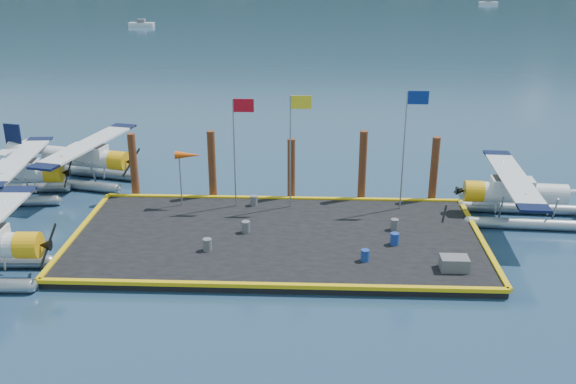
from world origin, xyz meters
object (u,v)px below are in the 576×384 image
drum_5 (254,201)px  flagpole_blue (409,133)px  seaplane_b (14,176)px  flagpole_yellow (294,135)px  crate (454,263)px  windsock (188,156)px  seaplane_c (83,160)px  drum_2 (395,239)px  drum_0 (246,227)px  piling_2 (291,171)px  seaplane_d (518,196)px  flagpole_red (238,136)px  drum_3 (207,245)px  piling_0 (134,167)px  drum_1 (365,255)px  piling_1 (212,167)px  drum_4 (395,224)px  piling_4 (434,172)px  piling_3 (362,168)px

drum_5 → flagpole_blue: 9.14m
seaplane_b → flagpole_yellow: bearing=79.1°
crate → windsock: 15.04m
seaplane_c → drum_2: bearing=77.1°
seaplane_c → drum_0: 13.33m
drum_0 → piling_2: (2.09, 5.07, 1.20)m
seaplane_b → seaplane_d: (28.13, -1.95, 0.03)m
seaplane_d → flagpole_red: flagpole_red is taller
drum_3 → flagpole_blue: (9.88, 5.58, 3.99)m
drum_0 → flagpole_yellow: size_ratio=0.10×
piling_0 → piling_2: piling_0 is taller
seaplane_d → drum_1: size_ratio=17.09×
flagpole_yellow → piling_1: flagpole_yellow is taller
seaplane_b → drum_1: (19.65, -7.78, -0.75)m
drum_1 → piling_2: (-3.65, 7.94, 1.23)m
flagpole_blue → piling_1: bearing=171.5°
drum_1 → drum_4: size_ratio=0.97×
seaplane_d → flagpole_blue: bearing=88.3°
flagpole_yellow → windsock: bearing=180.0°
drum_3 → flagpole_blue: flagpole_blue is taller
drum_4 → flagpole_red: 9.42m
drum_1 → piling_4: size_ratio=0.14×
piling_1 → piling_4: piling_1 is taller
flagpole_blue → piling_0: flagpole_blue is taller
seaplane_d → windsock: size_ratio=2.99×
drum_2 → drum_3: (-8.88, -1.01, 0.00)m
seaplane_c → piling_3: size_ratio=2.26×
seaplane_b → crate: bearing=64.4°
drum_3 → windsock: (-1.84, 5.58, 2.53)m
windsock → piling_2: 5.90m
piling_2 → flagpole_red: bearing=-150.2°
flagpole_red → flagpole_blue: flagpole_blue is taller
seaplane_c → drum_2: seaplane_c is taller
drum_4 → flagpole_red: (-8.17, 2.84, 3.71)m
drum_2 → piling_4: bearing=65.5°
drum_2 → piling_2: size_ratio=0.15×
windsock → piling_1: (1.03, 1.60, -1.13)m
drum_2 → piling_1: (-9.69, 6.16, 1.41)m
crate → piling_2: piling_2 is taller
drum_1 → piling_3: piling_3 is taller
drum_3 → seaplane_b: bearing=150.4°
drum_5 → piling_4: size_ratio=0.14×
seaplane_c → drum_1: seaplane_c is taller
seaplane_c → piling_3: bearing=94.1°
drum_3 → seaplane_c: bearing=133.0°
piling_1 → piling_0: bearing=180.0°
windsock → piling_3: bearing=9.5°
drum_4 → piling_0: bearing=162.8°
piling_1 → piling_2: bearing=0.0°
drum_1 → drum_4: drum_4 is taller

